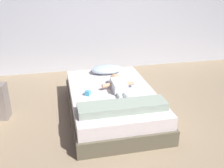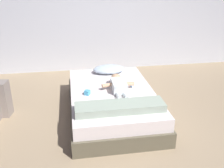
% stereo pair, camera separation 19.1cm
% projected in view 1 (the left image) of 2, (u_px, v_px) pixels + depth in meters
% --- Properties ---
extents(ground_plane, '(8.00, 8.00, 0.00)m').
position_uv_depth(ground_plane, '(141.00, 148.00, 3.22)').
color(ground_plane, tan).
extents(wall_behind_bed, '(8.00, 0.12, 2.77)m').
position_uv_depth(wall_behind_bed, '(98.00, 4.00, 5.36)').
color(wall_behind_bed, silver).
rests_on(wall_behind_bed, ground_plane).
extents(bed, '(1.25, 1.97, 0.39)m').
position_uv_depth(bed, '(112.00, 102.00, 3.93)').
color(bed, brown).
rests_on(bed, ground_plane).
extents(pillow, '(0.53, 0.33, 0.13)m').
position_uv_depth(pillow, '(107.00, 69.00, 4.49)').
color(pillow, silver).
rests_on(pillow, bed).
extents(baby, '(0.49, 0.66, 0.17)m').
position_uv_depth(baby, '(118.00, 84.00, 3.87)').
color(baby, white).
rests_on(baby, bed).
extents(toothbrush, '(0.03, 0.13, 0.02)m').
position_uv_depth(toothbrush, '(129.00, 85.00, 4.03)').
color(toothbrush, '#3490E4').
rests_on(toothbrush, bed).
extents(blanket, '(1.13, 0.30, 0.10)m').
position_uv_depth(blanket, '(123.00, 107.00, 3.28)').
color(blanket, '#9AAB98').
rests_on(blanket, bed).
extents(toy_block, '(0.09, 0.09, 0.07)m').
position_uv_depth(toy_block, '(88.00, 93.00, 3.68)').
color(toy_block, '#4DB0DF').
rests_on(toy_block, bed).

